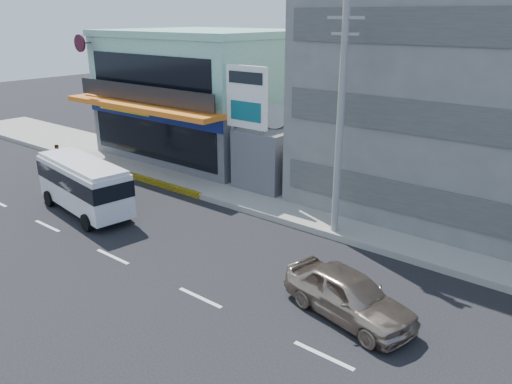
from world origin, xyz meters
TOP-DOWN VIEW (x-y plane):
  - ground at (0.00, 0.00)m, footprint 120.00×120.00m
  - sidewalk at (5.00, 9.50)m, footprint 70.00×5.00m
  - shop_building at (-8.00, 13.95)m, footprint 12.40×11.70m
  - concrete_building at (10.00, 15.00)m, footprint 16.00×12.00m
  - gap_structure at (0.00, 12.00)m, footprint 3.00×6.00m
  - satellite_dish at (0.00, 11.00)m, footprint 1.50×1.50m
  - billboard at (-0.50, 9.20)m, footprint 2.60×0.18m
  - utility_pole_near at (6.00, 7.40)m, footprint 1.60×0.30m
  - minibus at (-5.06, 2.16)m, footprint 6.58×2.95m
  - sedan at (9.54, 2.23)m, footprint 4.95×2.85m
  - motorcycle_rider at (-11.40, 4.56)m, footprint 1.62×0.73m

SIDE VIEW (x-z plane):
  - ground at x=0.00m, z-range 0.00..0.00m
  - sidewalk at x=5.00m, z-range 0.00..0.30m
  - motorcycle_rider at x=-11.40m, z-range -0.34..1.66m
  - sedan at x=9.54m, z-range 0.00..1.59m
  - minibus at x=-5.06m, z-range 0.26..2.91m
  - gap_structure at x=0.00m, z-range 0.00..3.50m
  - satellite_dish at x=0.00m, z-range 3.50..3.65m
  - shop_building at x=-8.00m, z-range 0.00..8.00m
  - billboard at x=-0.50m, z-range 1.48..8.38m
  - utility_pole_near at x=6.00m, z-range 0.15..10.15m
  - concrete_building at x=10.00m, z-range 0.00..14.00m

